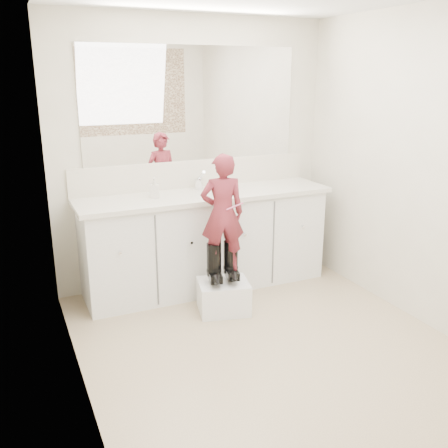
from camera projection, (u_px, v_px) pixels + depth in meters
name	position (u px, v px, depth m)	size (l,w,h in m)	color
floor	(271.00, 348.00, 3.61)	(3.00, 3.00, 0.00)	#937860
wall_back	(194.00, 153.00, 4.57)	(2.60, 2.60, 0.00)	beige
wall_left	(71.00, 206.00, 2.75)	(3.00, 3.00, 0.00)	beige
wall_right	(425.00, 170.00, 3.77)	(3.00, 3.00, 0.00)	beige
vanity_cabinet	(206.00, 242.00, 4.55)	(2.20, 0.55, 0.85)	silver
countertop	(206.00, 195.00, 4.41)	(2.28, 0.58, 0.04)	beige
backsplash	(194.00, 174.00, 4.61)	(2.28, 0.03, 0.25)	beige
mirror	(193.00, 104.00, 4.43)	(2.00, 0.02, 1.00)	white
faucet	(199.00, 184.00, 4.53)	(0.08, 0.08, 0.10)	silver
cup	(229.00, 185.00, 4.50)	(0.09, 0.09, 0.09)	beige
soap_bottle	(155.00, 187.00, 4.22)	(0.08, 0.08, 0.17)	beige
step_stool	(223.00, 296.00, 4.13)	(0.41, 0.34, 0.26)	white
boot_left	(214.00, 263.00, 4.04)	(0.12, 0.23, 0.34)	black
boot_right	(231.00, 261.00, 4.09)	(0.12, 0.23, 0.34)	black
toddler	(222.00, 214.00, 3.95)	(0.35, 0.23, 0.96)	#AC353D
toothbrush	(235.00, 206.00, 3.88)	(0.01, 0.01, 0.14)	#D55382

